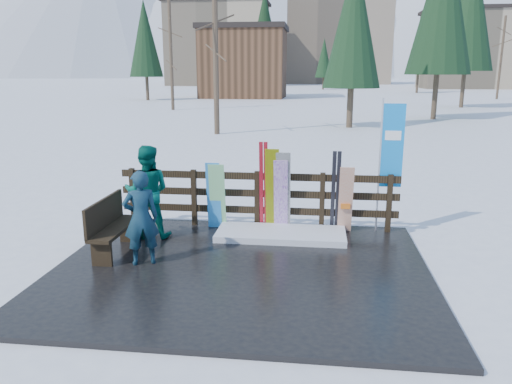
# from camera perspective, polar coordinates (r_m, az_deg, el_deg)

# --- Properties ---
(ground) EXTENTS (700.00, 700.00, 0.00)m
(ground) POSITION_cam_1_polar(r_m,az_deg,el_deg) (8.18, -1.74, -9.13)
(ground) COLOR white
(ground) RESTS_ON ground
(deck) EXTENTS (6.00, 5.00, 0.08)m
(deck) POSITION_cam_1_polar(r_m,az_deg,el_deg) (8.17, -1.74, -8.88)
(deck) COLOR black
(deck) RESTS_ON ground
(fence) EXTENTS (5.60, 0.10, 1.15)m
(fence) POSITION_cam_1_polar(r_m,az_deg,el_deg) (10.02, 0.13, -0.38)
(fence) COLOR black
(fence) RESTS_ON deck
(snow_patch) EXTENTS (2.45, 1.00, 0.12)m
(snow_patch) POSITION_cam_1_polar(r_m,az_deg,el_deg) (9.57, 2.87, -4.82)
(snow_patch) COLOR white
(snow_patch) RESTS_ON deck
(bench) EXTENTS (0.41, 1.50, 0.97)m
(bench) POSITION_cam_1_polar(r_m,az_deg,el_deg) (8.96, -16.24, -3.60)
(bench) COLOR black
(bench) RESTS_ON deck
(snowboard_0) EXTENTS (0.28, 0.22, 1.36)m
(snowboard_0) POSITION_cam_1_polar(r_m,az_deg,el_deg) (9.94, -4.85, -0.42)
(snowboard_0) COLOR #308EE1
(snowboard_0) RESTS_ON deck
(snowboard_1) EXTENTS (0.31, 0.24, 1.33)m
(snowboard_1) POSITION_cam_1_polar(r_m,az_deg,el_deg) (9.93, -4.43, -0.51)
(snowboard_1) COLOR white
(snowboard_1) RESTS_ON deck
(snowboard_2) EXTENTS (0.27, 0.33, 1.66)m
(snowboard_2) POSITION_cam_1_polar(r_m,az_deg,el_deg) (9.74, 1.88, 0.23)
(snowboard_2) COLOR #CBDB01
(snowboard_2) RESTS_ON deck
(snowboard_3) EXTENTS (0.27, 0.32, 1.44)m
(snowboard_3) POSITION_cam_1_polar(r_m,az_deg,el_deg) (9.75, 2.85, -0.42)
(snowboard_3) COLOR white
(snowboard_3) RESTS_ON deck
(snowboard_4) EXTENTS (0.28, 0.33, 1.60)m
(snowboard_4) POSITION_cam_1_polar(r_m,az_deg,el_deg) (9.73, 3.13, 0.01)
(snowboard_4) COLOR black
(snowboard_4) RESTS_ON deck
(snowboard_5) EXTENTS (0.27, 0.35, 1.35)m
(snowboard_5) POSITION_cam_1_polar(r_m,az_deg,el_deg) (9.76, 10.21, -0.91)
(snowboard_5) COLOR silver
(snowboard_5) RESTS_ON deck
(ski_pair_a) EXTENTS (0.17, 0.22, 1.78)m
(ski_pair_a) POSITION_cam_1_polar(r_m,az_deg,el_deg) (9.81, 0.88, 0.68)
(ski_pair_a) COLOR maroon
(ski_pair_a) RESTS_ON deck
(ski_pair_b) EXTENTS (0.17, 0.28, 1.63)m
(ski_pair_b) POSITION_cam_1_polar(r_m,az_deg,el_deg) (9.78, 9.07, 0.03)
(ski_pair_b) COLOR black
(ski_pair_b) RESTS_ON deck
(rental_flag) EXTENTS (0.45, 0.04, 2.60)m
(rental_flag) POSITION_cam_1_polar(r_m,az_deg,el_deg) (9.92, 14.99, 4.58)
(rental_flag) COLOR silver
(rental_flag) RESTS_ON deck
(person_front) EXTENTS (0.68, 0.59, 1.56)m
(person_front) POSITION_cam_1_polar(r_m,az_deg,el_deg) (8.27, -13.01, -2.90)
(person_front) COLOR #184853
(person_front) RESTS_ON deck
(person_back) EXTENTS (0.92, 0.76, 1.76)m
(person_back) POSITION_cam_1_polar(r_m,az_deg,el_deg) (9.59, -12.33, 0.02)
(person_back) COLOR #045949
(person_back) RESTS_ON deck
(resort_buildings) EXTENTS (73.00, 87.60, 22.60)m
(resort_buildings) POSITION_cam_1_polar(r_m,az_deg,el_deg) (123.04, 7.22, 16.61)
(resort_buildings) COLOR tan
(resort_buildings) RESTS_ON ground
(trees) EXTENTS (42.00, 68.66, 12.83)m
(trees) POSITION_cam_1_polar(r_m,az_deg,el_deg) (56.42, 10.07, 16.05)
(trees) COLOR #382B1E
(trees) RESTS_ON ground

